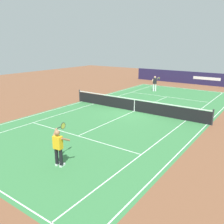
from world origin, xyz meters
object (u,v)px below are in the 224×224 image
at_px(tennis_player_near, 58,146).
at_px(tennis_ball, 167,113).
at_px(tennis_net, 134,105).
at_px(tennis_player_far, 155,83).

height_order(tennis_player_near, tennis_ball, tennis_player_near).
relative_size(tennis_net, tennis_player_near, 6.89).
xyz_separation_m(tennis_net, tennis_player_near, (9.38, 1.73, 0.44)).
height_order(tennis_player_far, tennis_ball, tennis_player_far).
xyz_separation_m(tennis_net, tennis_ball, (-0.97, 2.34, -0.46)).
distance_m(tennis_net, tennis_ball, 2.58).
distance_m(tennis_net, tennis_player_near, 9.54).
bearing_deg(tennis_player_near, tennis_net, -169.56).
bearing_deg(tennis_net, tennis_ball, 112.38).
relative_size(tennis_net, tennis_ball, 177.27).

